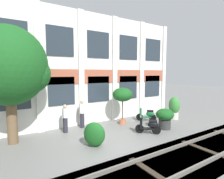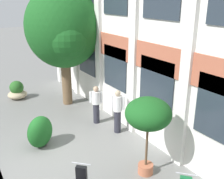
% 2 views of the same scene
% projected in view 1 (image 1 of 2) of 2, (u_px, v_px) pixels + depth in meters
% --- Properties ---
extents(ground_plane, '(80.00, 80.00, 0.00)m').
position_uv_depth(ground_plane, '(107.00, 141.00, 8.56)').
color(ground_plane, slate).
extents(apartment_facade, '(15.25, 0.64, 7.15)m').
position_uv_depth(apartment_facade, '(79.00, 69.00, 11.08)').
color(apartment_facade, silver).
rests_on(apartment_facade, ground).
extents(rail_tracks, '(22.89, 2.80, 0.43)m').
position_uv_depth(rail_tracks, '(153.00, 175.00, 5.97)').
color(rail_tracks, '#423F3A').
rests_on(rail_tracks, ground).
extents(broadleaf_tree, '(3.54, 3.37, 5.47)m').
position_uv_depth(broadleaf_tree, '(9.00, 68.00, 7.94)').
color(broadleaf_tree, brown).
rests_on(broadleaf_tree, ground).
extents(potted_plant_low_pan, '(1.29, 1.29, 2.38)m').
position_uv_depth(potted_plant_low_pan, '(123.00, 96.00, 11.26)').
color(potted_plant_low_pan, '#B76647').
rests_on(potted_plant_low_pan, ground).
extents(potted_plant_glazed_jar, '(1.04, 1.04, 1.21)m').
position_uv_depth(potted_plant_glazed_jar, '(165.00, 117.00, 10.39)').
color(potted_plant_glazed_jar, '#333333').
rests_on(potted_plant_glazed_jar, ground).
extents(potted_plant_fluted_column, '(0.78, 0.78, 1.60)m').
position_uv_depth(potted_plant_fluted_column, '(174.00, 107.00, 12.63)').
color(potted_plant_fluted_column, beige).
rests_on(potted_plant_fluted_column, ground).
extents(scooter_near_curb, '(1.02, 1.06, 0.98)m').
position_uv_depth(scooter_near_curb, '(147.00, 115.00, 12.07)').
color(scooter_near_curb, black).
rests_on(scooter_near_curb, ground).
extents(scooter_second_parked, '(1.04, 1.04, 0.98)m').
position_uv_depth(scooter_second_parked, '(149.00, 126.00, 9.54)').
color(scooter_second_parked, black).
rests_on(scooter_second_parked, ground).
extents(resident_by_doorway, '(0.34, 0.47, 1.59)m').
position_uv_depth(resident_by_doorway, '(65.00, 118.00, 9.72)').
color(resident_by_doorway, '#282833').
rests_on(resident_by_doorway, ground).
extents(resident_watching_tracks, '(0.41, 0.39, 1.70)m').
position_uv_depth(resident_watching_tracks, '(82.00, 113.00, 10.56)').
color(resident_watching_tracks, '#282833').
rests_on(resident_watching_tracks, ground).
extents(topiary_hedge, '(1.16, 1.25, 1.11)m').
position_uv_depth(topiary_hedge, '(94.00, 134.00, 7.92)').
color(topiary_hedge, '#19561E').
rests_on(topiary_hedge, ground).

